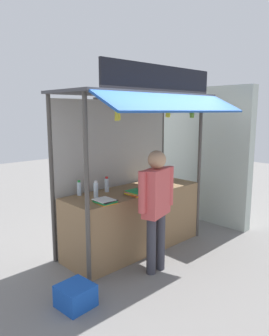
% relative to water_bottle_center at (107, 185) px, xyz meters
% --- Properties ---
extents(ground_plane, '(20.00, 20.00, 0.00)m').
position_rel_water_bottle_center_xyz_m(ground_plane, '(0.40, -0.20, -1.09)').
color(ground_plane, slate).
extents(stall_counter, '(2.35, 0.77, 0.97)m').
position_rel_water_bottle_center_xyz_m(stall_counter, '(0.40, -0.20, -0.60)').
color(stall_counter, olive).
rests_on(stall_counter, ground).
extents(stall_structure, '(2.55, 1.60, 2.82)m').
position_rel_water_bottle_center_xyz_m(stall_structure, '(0.40, -0.09, 0.63)').
color(stall_structure, '#4C4742').
rests_on(stall_structure, ground).
extents(water_bottle_center, '(0.07, 0.07, 0.24)m').
position_rel_water_bottle_center_xyz_m(water_bottle_center, '(0.00, 0.00, 0.00)').
color(water_bottle_center, silver).
rests_on(water_bottle_center, stall_counter).
extents(water_bottle_back_right, '(0.07, 0.07, 0.26)m').
position_rel_water_bottle_center_xyz_m(water_bottle_back_right, '(0.81, -0.13, 0.01)').
color(water_bottle_back_right, silver).
rests_on(water_bottle_back_right, stall_counter).
extents(water_bottle_mid_right, '(0.06, 0.06, 0.23)m').
position_rel_water_bottle_center_xyz_m(water_bottle_mid_right, '(-0.43, 0.11, -0.01)').
color(water_bottle_mid_right, silver).
rests_on(water_bottle_mid_right, stall_counter).
extents(water_bottle_front_right, '(0.07, 0.07, 0.25)m').
position_rel_water_bottle_center_xyz_m(water_bottle_front_right, '(-0.32, -0.15, 0.00)').
color(water_bottle_front_right, silver).
rests_on(water_bottle_front_right, stall_counter).
extents(magazine_stack_far_left, '(0.27, 0.29, 0.05)m').
position_rel_water_bottle_center_xyz_m(magazine_stack_far_left, '(-0.41, -0.47, -0.08)').
color(magazine_stack_far_left, orange).
rests_on(magazine_stack_far_left, stall_counter).
extents(magazine_stack_front_left, '(0.27, 0.31, 0.06)m').
position_rel_water_bottle_center_xyz_m(magazine_stack_front_left, '(0.20, -0.45, -0.08)').
color(magazine_stack_front_left, yellow).
rests_on(magazine_stack_front_left, stall_counter).
extents(magazine_stack_rear_center, '(0.25, 0.31, 0.04)m').
position_rel_water_bottle_center_xyz_m(magazine_stack_rear_center, '(0.70, -0.30, -0.09)').
color(magazine_stack_rear_center, yellow).
rests_on(magazine_stack_rear_center, stall_counter).
extents(banana_bunch_inner_right, '(0.10, 0.11, 0.26)m').
position_rel_water_bottle_center_xyz_m(banana_bunch_inner_right, '(-0.36, -0.69, 1.08)').
color(banana_bunch_inner_right, '#332D23').
extents(banana_bunch_leftmost, '(0.08, 0.08, 0.23)m').
position_rel_water_bottle_center_xyz_m(banana_bunch_leftmost, '(0.61, -0.69, 1.09)').
color(banana_bunch_leftmost, '#332D23').
extents(banana_bunch_rightmost, '(0.10, 0.09, 0.25)m').
position_rel_water_bottle_center_xyz_m(banana_bunch_rightmost, '(1.18, -0.69, 1.08)').
color(banana_bunch_rightmost, '#332D23').
extents(vendor_person, '(0.64, 0.33, 1.69)m').
position_rel_water_bottle_center_xyz_m(vendor_person, '(0.08, -0.96, -0.07)').
color(vendor_person, '#383842').
rests_on(vendor_person, ground).
extents(plastic_crate, '(0.39, 0.39, 0.26)m').
position_rel_water_bottle_center_xyz_m(plastic_crate, '(-1.19, -0.90, -0.96)').
color(plastic_crate, '#194CB2').
rests_on(plastic_crate, ground).
extents(neighbour_wall, '(0.20, 2.40, 2.66)m').
position_rel_water_bottle_center_xyz_m(neighbour_wall, '(2.42, 0.10, 0.24)').
color(neighbour_wall, '#B4C0B6').
rests_on(neighbour_wall, ground).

